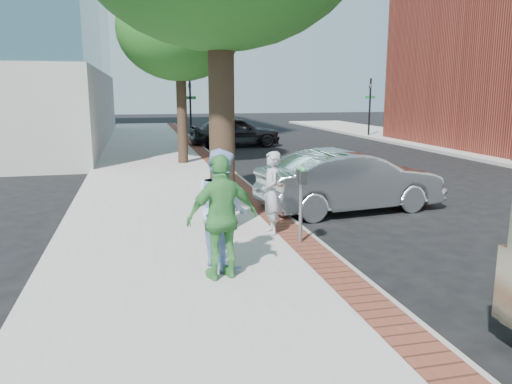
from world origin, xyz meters
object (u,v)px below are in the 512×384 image
object	(u,v)px
parking_meter	(301,188)
person_officer	(222,208)
person_gray	(271,193)
bg_car	(235,131)
person_green	(222,217)
sedan_silver	(351,181)

from	to	relation	value
parking_meter	person_officer	bearing A→B (deg)	-151.95
person_gray	bg_car	bearing A→B (deg)	173.55
person_green	sedan_silver	xyz separation A→B (m)	(3.97, 4.20, -0.34)
person_gray	person_officer	bearing A→B (deg)	-35.88
person_gray	sedan_silver	xyz separation A→B (m)	(2.61, 2.01, -0.21)
sedan_silver	parking_meter	bearing A→B (deg)	133.43
parking_meter	person_officer	distance (m)	1.87
person_officer	person_gray	bearing A→B (deg)	-57.48
person_gray	person_green	xyz separation A→B (m)	(-1.36, -2.18, 0.12)
person_gray	bg_car	world-z (taller)	person_gray
bg_car	sedan_silver	bearing A→B (deg)	177.09
person_gray	parking_meter	bearing A→B (deg)	28.46
person_officer	parking_meter	bearing A→B (deg)	-81.29
person_gray	person_officer	xyz separation A→B (m)	(-1.28, -1.63, 0.14)
sedan_silver	bg_car	distance (m)	15.38
parking_meter	person_gray	distance (m)	0.87
sedan_silver	person_green	bearing A→B (deg)	129.05
person_green	sedan_silver	distance (m)	5.79
person_green	person_officer	bearing A→B (deg)	-111.17
parking_meter	bg_car	size ratio (longest dim) A/B	0.30
person_officer	person_green	size ratio (longest dim) A/B	1.01
parking_meter	bg_car	world-z (taller)	bg_car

